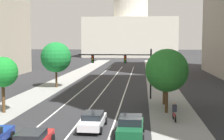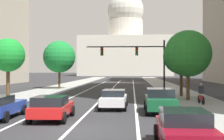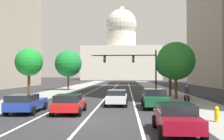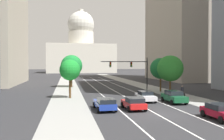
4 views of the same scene
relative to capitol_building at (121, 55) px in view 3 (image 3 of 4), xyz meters
The scene contains 19 objects.
ground_plane 89.03m from the capitol_building, 90.00° to the right, with size 400.00×400.00×0.00m, color #2B2B2D.
sidewalk_left 94.38m from the capitol_building, 95.34° to the right, with size 4.69×130.00×0.01m, color gray.
sidewalk_right 94.38m from the capitol_building, 84.66° to the right, with size 4.69×130.00×0.01m, color gray.
lane_stripe_left 103.93m from the capitol_building, 91.77° to the right, with size 0.16×90.00×0.01m, color white.
lane_stripe_center 103.88m from the capitol_building, 90.00° to the right, with size 0.16×90.00×0.01m, color white.
lane_stripe_right 103.93m from the capitol_building, 88.23° to the right, with size 0.16×90.00×0.01m, color white.
capitol_building is the anchor object (origin of this frame).
car_green 122.59m from the capitol_building, 87.76° to the right, with size 2.13×4.42×1.58m.
car_white 120.60m from the capitol_building, 89.24° to the right, with size 1.99×4.52×1.36m.
car_crimson 132.05m from the capitol_building, 87.92° to the right, with size 2.01×4.03×1.38m.
car_red 126.02m from the capitol_building, 90.72° to the right, with size 2.11×4.08×1.37m.
car_blue 125.90m from the capitol_building, 92.18° to the right, with size 2.16×4.50×1.38m.
traffic_signal_mast 106.27m from the capitol_building, 88.04° to the right, with size 9.21×0.39×6.24m.
fire_hydrant 129.10m from the capitol_building, 86.58° to the right, with size 0.26×0.35×0.91m.
cyclist 117.68m from the capitol_building, 85.82° to the right, with size 0.38×1.70×1.72m.
street_tree_mid_left 115.60m from the capitol_building, 94.14° to the right, with size 3.05×3.05×5.67m.
street_tree_near_right 114.03m from the capitol_building, 85.94° to the right, with size 4.32×4.32×6.46m.
street_tree_far_right 109.84m from the capitol_building, 85.76° to the right, with size 3.84×3.84×6.16m.
street_tree_near_left 97.97m from the capitol_building, 94.55° to the right, with size 4.71×4.71×7.05m.
Camera 3 is at (2.41, -16.08, 2.75)m, focal length 43.10 mm.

